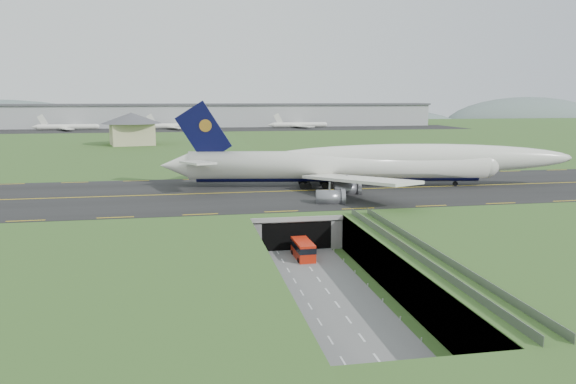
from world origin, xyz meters
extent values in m
plane|color=#395722|center=(0.00, 0.00, 0.00)|extent=(900.00, 900.00, 0.00)
cube|color=gray|center=(0.00, 0.00, 3.00)|extent=(800.00, 800.00, 6.00)
cube|color=slate|center=(0.00, -7.50, 0.10)|extent=(12.00, 75.00, 0.20)
cube|color=black|center=(0.00, 33.00, 6.09)|extent=(800.00, 44.00, 0.18)
cube|color=gray|center=(0.00, 19.00, 5.50)|extent=(16.00, 22.00, 1.00)
cube|color=gray|center=(-7.00, 19.00, 3.00)|extent=(2.00, 22.00, 6.00)
cube|color=gray|center=(7.00, 19.00, 3.00)|extent=(2.00, 22.00, 6.00)
cube|color=black|center=(0.00, 14.00, 2.50)|extent=(12.00, 12.00, 5.00)
cube|color=#A8A8A3|center=(0.00, 7.95, 5.60)|extent=(17.00, 0.50, 0.80)
cube|color=#A8A8A3|center=(11.00, -18.50, 5.80)|extent=(3.00, 53.00, 0.50)
cube|color=gray|center=(9.60, -18.50, 6.55)|extent=(0.06, 53.00, 1.00)
cube|color=gray|center=(12.40, -18.50, 6.55)|extent=(0.06, 53.00, 1.00)
cylinder|color=#A8A8A3|center=(11.00, -40.00, 2.80)|extent=(0.90, 0.90, 5.60)
cylinder|color=#A8A8A3|center=(11.00, -28.00, 2.80)|extent=(0.90, 0.90, 5.60)
cylinder|color=#A8A8A3|center=(11.00, -16.00, 2.80)|extent=(0.90, 0.90, 5.60)
cylinder|color=#A8A8A3|center=(11.00, -4.00, 2.80)|extent=(0.90, 0.90, 5.60)
cylinder|color=white|center=(15.11, 36.80, 11.04)|extent=(66.27, 16.25, 6.22)
sphere|color=white|center=(47.77, 31.75, 11.04)|extent=(6.96, 6.96, 6.10)
cone|color=white|center=(-20.43, 42.30, 11.04)|extent=(7.63, 6.88, 5.91)
ellipsoid|color=white|center=(32.74, 34.08, 12.44)|extent=(69.59, 16.28, 6.53)
ellipsoid|color=black|center=(46.81, 31.90, 11.82)|extent=(4.72, 3.36, 2.18)
cylinder|color=black|center=(15.11, 36.80, 8.61)|extent=(62.45, 12.18, 2.61)
cube|color=white|center=(19.41, 51.87, 10.07)|extent=(23.55, 26.97, 2.62)
cube|color=white|center=(-13.55, 48.61, 12.50)|extent=(9.91, 11.19, 1.00)
cube|color=white|center=(14.65, 21.14, 10.07)|extent=(16.88, 29.62, 2.62)
cube|color=white|center=(-15.78, 34.20, 12.50)|extent=(7.65, 11.54, 1.00)
cube|color=black|center=(-14.19, 41.33, 18.33)|extent=(12.31, 2.47, 13.75)
cylinder|color=#CA862F|center=(-13.71, 41.26, 19.79)|extent=(2.79, 1.09, 2.72)
cylinder|color=slate|center=(17.22, 45.82, 7.05)|extent=(5.49, 3.94, 3.21)
cylinder|color=slate|center=(14.24, 56.61, 7.05)|extent=(5.49, 3.94, 3.21)
cylinder|color=slate|center=(14.39, 27.57, 7.05)|extent=(5.49, 3.94, 3.21)
cylinder|color=slate|center=(8.30, 18.19, 7.05)|extent=(5.49, 3.94, 3.21)
cylinder|color=black|center=(41.24, 32.76, 6.71)|extent=(1.13, 0.64, 1.07)
cube|color=black|center=(10.79, 37.47, 6.86)|extent=(6.80, 7.62, 1.36)
cube|color=red|center=(0.05, 3.08, 1.60)|extent=(2.77, 7.06, 2.80)
cube|color=black|center=(0.05, 3.08, 2.16)|extent=(2.83, 7.16, 0.93)
cube|color=black|center=(0.05, 3.08, 0.43)|extent=(2.58, 6.59, 0.47)
cylinder|color=black|center=(-1.11, 0.72, 0.51)|extent=(0.35, 0.85, 0.84)
cylinder|color=black|center=(-1.22, 5.39, 0.51)|extent=(0.35, 0.85, 0.84)
cylinder|color=black|center=(1.31, 0.78, 0.51)|extent=(0.35, 0.85, 0.84)
cylinder|color=black|center=(1.21, 5.44, 0.51)|extent=(0.35, 0.85, 0.84)
cube|color=#C1B88B|center=(-40.09, 161.10, 10.50)|extent=(19.94, 19.94, 9.01)
cone|color=#4C4C51|center=(-40.09, 161.10, 17.26)|extent=(29.24, 29.24, 4.50)
cube|color=#B2B2B2|center=(0.00, 300.00, 13.50)|extent=(300.00, 22.00, 15.00)
cube|color=#4C4C51|center=(0.00, 300.00, 21.00)|extent=(302.00, 24.00, 1.20)
cube|color=black|center=(0.00, 270.00, 6.14)|extent=(320.00, 50.00, 0.08)
cylinder|color=white|center=(-87.72, 275.00, 8.18)|extent=(34.00, 3.20, 3.20)
cylinder|color=white|center=(-24.44, 275.00, 8.18)|extent=(34.00, 3.20, 3.20)
cylinder|color=white|center=(54.91, 275.00, 8.18)|extent=(34.00, 3.20, 3.20)
ellipsoid|color=slate|center=(120.00, 430.00, -4.00)|extent=(260.00, 91.00, 44.00)
ellipsoid|color=slate|center=(320.00, 430.00, -4.00)|extent=(180.00, 63.00, 60.00)
camera|label=1|loc=(-18.18, -82.86, 25.94)|focal=35.00mm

